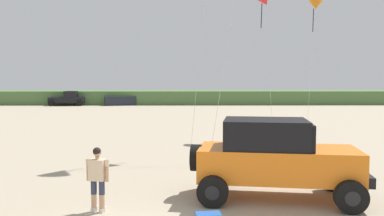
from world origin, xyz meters
name	(u,v)px	position (x,y,z in m)	size (l,w,h in m)	color
dune_ridge	(205,97)	(3.48, 51.71, 0.95)	(90.00, 9.69, 1.91)	#4C703D
jeep	(275,157)	(3.38, 3.72, 1.20)	(4.99, 2.99, 2.26)	orange
person_watching	(98,176)	(-1.39, 2.61, 0.94)	(0.61, 0.37, 1.67)	tan
distant_pickup	(68,99)	(-15.35, 46.39, 0.94)	(4.69, 2.58, 1.98)	black
distant_sedan	(120,101)	(-8.38, 46.93, 0.60)	(4.20, 1.70, 1.20)	#1E232D
kite_green_box	(264,0)	(5.42, 16.18, 8.08)	(1.22, 3.28, 8.59)	red
kite_purple_stunt	(316,5)	(9.05, 17.97, 8.16)	(2.40, 4.93, 8.82)	orange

